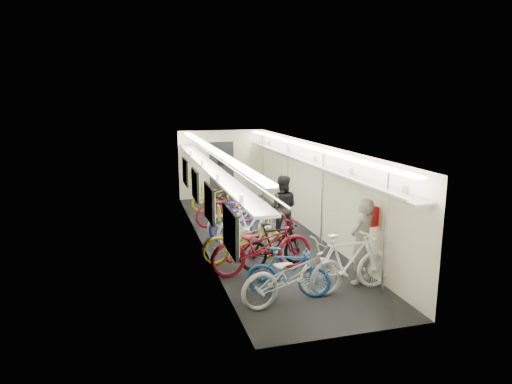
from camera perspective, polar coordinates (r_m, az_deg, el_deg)
train_car_shell at (r=11.92m, az=-2.09°, el=2.66°), size 10.00×10.00×10.00m
bicycle_0 at (r=8.10m, az=4.81°, el=-10.19°), size 2.13×1.06×1.07m
bicycle_1 at (r=8.36m, az=4.05°, el=-9.98°), size 1.59×1.02×0.93m
bicycle_2 at (r=9.39m, az=0.72°, el=-6.73°), size 2.25×0.96×1.15m
bicycle_3 at (r=9.68m, az=2.52°, el=-6.59°), size 1.74×0.72×1.01m
bicycle_4 at (r=10.03m, az=-1.57°, el=-5.95°), size 1.96×0.84×1.00m
bicycle_5 at (r=11.16m, az=-0.71°, el=-3.88°), size 1.86×0.87×1.08m
bicycle_6 at (r=11.92m, az=-1.99°, el=-3.12°), size 1.93×0.98×0.97m
bicycle_7 at (r=11.48m, az=-1.86°, el=-3.61°), size 1.68×0.51×1.01m
bicycle_8 at (r=12.83m, az=-3.63°, el=-1.98°), size 1.99×1.04×0.99m
bicycle_9 at (r=13.77m, az=-3.06°, el=-1.15°), size 1.59×1.03×0.93m
bicycle_10 at (r=14.58m, az=-4.80°, el=-0.42°), size 1.88×1.02×0.94m
bicycle_11 at (r=8.65m, az=11.31°, el=-8.64°), size 1.94×0.65×1.15m
passenger_near at (r=9.04m, az=13.09°, el=-6.02°), size 0.73×0.65×1.68m
passenger_mid at (r=11.47m, az=3.26°, el=-1.96°), size 0.99×0.89×1.65m
backpack at (r=9.18m, az=14.56°, el=-2.96°), size 0.29×0.22×0.38m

